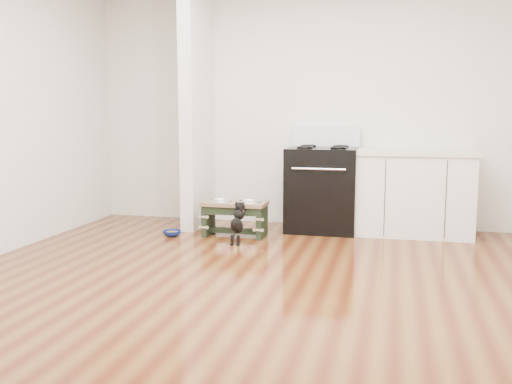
% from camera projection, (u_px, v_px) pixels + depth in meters
% --- Properties ---
extents(ground, '(5.00, 5.00, 0.00)m').
position_uv_depth(ground, '(254.00, 285.00, 4.34)').
color(ground, '#4B1E0D').
rests_on(ground, ground).
extents(room_shell, '(5.00, 5.00, 5.00)m').
position_uv_depth(room_shell, '(253.00, 68.00, 4.12)').
color(room_shell, silver).
rests_on(room_shell, ground).
extents(partition_wall, '(0.15, 0.80, 2.70)m').
position_uv_depth(partition_wall, '(197.00, 108.00, 6.45)').
color(partition_wall, silver).
rests_on(partition_wall, ground).
extents(oven_range, '(0.76, 0.69, 1.14)m').
position_uv_depth(oven_range, '(322.00, 188.00, 6.30)').
color(oven_range, black).
rests_on(oven_range, ground).
extents(cabinet_run, '(1.24, 0.64, 0.91)m').
position_uv_depth(cabinet_run, '(414.00, 193.00, 6.09)').
color(cabinet_run, white).
rests_on(cabinet_run, ground).
extents(dog_feeder, '(0.67, 0.36, 0.38)m').
position_uv_depth(dog_feeder, '(235.00, 212.00, 6.02)').
color(dog_feeder, black).
rests_on(dog_feeder, ground).
extents(puppy, '(0.12, 0.35, 0.41)m').
position_uv_depth(puppy, '(238.00, 221.00, 5.70)').
color(puppy, black).
rests_on(puppy, ground).
extents(floor_bowl, '(0.22, 0.22, 0.06)m').
position_uv_depth(floor_bowl, '(172.00, 233.00, 6.05)').
color(floor_bowl, navy).
rests_on(floor_bowl, ground).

